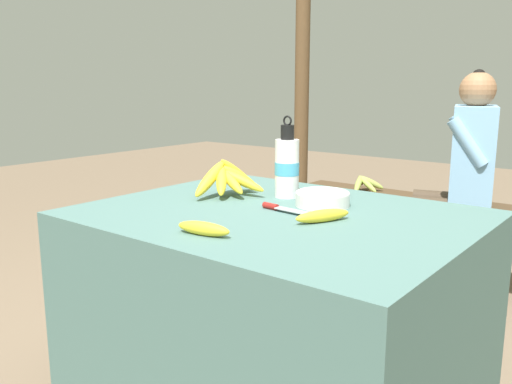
# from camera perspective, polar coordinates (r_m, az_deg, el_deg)

# --- Properties ---
(market_counter) EXTENTS (1.18, 0.94, 0.69)m
(market_counter) POSITION_cam_1_polar(r_m,az_deg,el_deg) (1.81, 2.19, -12.80)
(market_counter) COLOR #4C706B
(market_counter) RESTS_ON ground_plane
(banana_bunch_ripe) EXTENTS (0.20, 0.31, 0.14)m
(banana_bunch_ripe) POSITION_cam_1_polar(r_m,az_deg,el_deg) (1.92, -2.94, 1.46)
(banana_bunch_ripe) COLOR #4C381E
(banana_bunch_ripe) RESTS_ON market_counter
(serving_bowl) EXTENTS (0.18, 0.18, 0.05)m
(serving_bowl) POSITION_cam_1_polar(r_m,az_deg,el_deg) (1.79, 7.02, -0.63)
(serving_bowl) COLOR white
(serving_bowl) RESTS_ON market_counter
(water_bottle) EXTENTS (0.09, 0.09, 0.29)m
(water_bottle) POSITION_cam_1_polar(r_m,az_deg,el_deg) (1.90, 3.28, 2.72)
(water_bottle) COLOR white
(water_bottle) RESTS_ON market_counter
(loose_banana_front) EXTENTS (0.16, 0.06, 0.04)m
(loose_banana_front) POSITION_cam_1_polar(r_m,az_deg,el_deg) (1.45, -5.66, -3.82)
(loose_banana_front) COLOR yellow
(loose_banana_front) RESTS_ON market_counter
(loose_banana_side) EXTENTS (0.11, 0.18, 0.04)m
(loose_banana_side) POSITION_cam_1_polar(r_m,az_deg,el_deg) (1.58, 7.03, -2.50)
(loose_banana_side) COLOR yellow
(loose_banana_side) RESTS_ON market_counter
(knife) EXTENTS (0.21, 0.04, 0.02)m
(knife) POSITION_cam_1_polar(r_m,az_deg,el_deg) (1.70, 2.67, -1.72)
(knife) COLOR #BCBCC1
(knife) RESTS_ON market_counter
(wooden_bench) EXTENTS (1.65, 0.32, 0.45)m
(wooden_bench) POSITION_cam_1_polar(r_m,az_deg,el_deg) (3.12, 18.24, -2.20)
(wooden_bench) COLOR #4C3823
(wooden_bench) RESTS_ON ground_plane
(seated_vendor) EXTENTS (0.46, 0.43, 1.15)m
(seated_vendor) POSITION_cam_1_polar(r_m,az_deg,el_deg) (2.98, 20.84, 2.59)
(seated_vendor) COLOR #473828
(seated_vendor) RESTS_ON ground_plane
(banana_bunch_green) EXTENTS (0.17, 0.26, 0.10)m
(banana_bunch_green) POSITION_cam_1_polar(r_m,az_deg,el_deg) (3.25, 11.41, 0.94)
(banana_bunch_green) COLOR #4C381E
(banana_bunch_green) RESTS_ON wooden_bench
(support_post_near) EXTENTS (0.10, 0.10, 2.21)m
(support_post_near) POSITION_cam_1_polar(r_m,az_deg,el_deg) (3.91, 4.87, 11.72)
(support_post_near) COLOR brown
(support_post_near) RESTS_ON ground_plane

